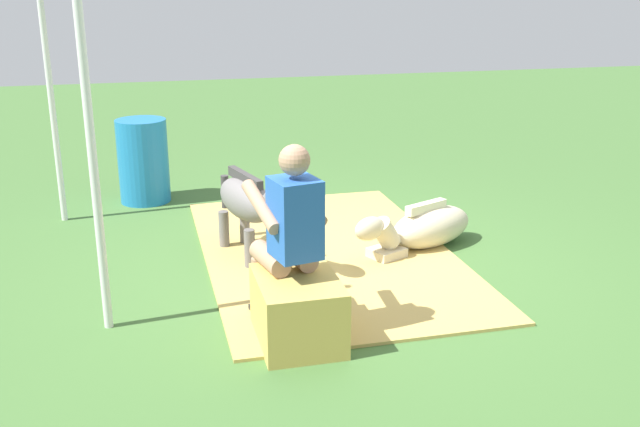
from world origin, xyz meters
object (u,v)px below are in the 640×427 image
hay_bale (298,310)px  person_seated (288,230)px  pony_lying (423,228)px  pony_standing (250,202)px  tent_pole_right (52,102)px  water_barrel (143,161)px  tent_pole_left (93,161)px

hay_bale → person_seated: size_ratio=0.52×
pony_lying → pony_standing: bearing=86.4°
pony_lying → tent_pole_right: bearing=62.8°
pony_lying → tent_pole_right: (1.63, 3.17, 0.99)m
water_barrel → tent_pole_right: tent_pole_right is taller
hay_bale → tent_pole_right: size_ratio=0.29×
hay_bale → water_barrel: water_barrel is taller
tent_pole_right → pony_standing: bearing=-133.0°
pony_standing → water_barrel: bearing=22.8°
person_seated → water_barrel: 3.49m
hay_bale → water_barrel: bearing=14.3°
tent_pole_left → tent_pole_right: same height
hay_bale → water_barrel: size_ratio=0.78×
pony_lying → person_seated: bearing=130.6°
pony_standing → person_seated: bearing=-178.3°
person_seated → pony_lying: bearing=-49.4°
person_seated → tent_pole_right: size_ratio=0.56×
hay_bale → tent_pole_left: (0.52, 1.23, 0.96)m
hay_bale → pony_standing: 1.56m
hay_bale → tent_pole_right: 3.64m
water_barrel → tent_pole_left: bearing=173.8°
hay_bale → tent_pole_left: 1.64m
water_barrel → person_seated: bearing=-165.4°
pony_standing → tent_pole_left: (-1.01, 1.16, 0.66)m
tent_pole_left → person_seated: bearing=-106.6°
tent_pole_right → person_seated: bearing=-149.9°
pony_lying → tent_pole_right: size_ratio=0.56×
person_seated → water_barrel: (3.36, 0.88, -0.28)m
tent_pole_left → pony_lying: bearing=-71.2°
person_seated → water_barrel: bearing=14.6°
tent_pole_right → water_barrel: bearing=-60.2°
hay_bale → person_seated: (0.16, 0.02, 0.50)m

